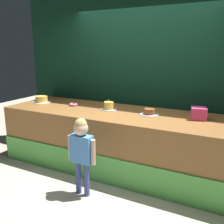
{
  "coord_description": "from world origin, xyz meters",
  "views": [
    {
      "loc": [
        1.47,
        -2.8,
        1.84
      ],
      "look_at": [
        -0.13,
        0.34,
        0.96
      ],
      "focal_mm": 40.13,
      "sensor_mm": 36.0,
      "label": 1
    }
  ],
  "objects_px": {
    "pink_box": "(199,113)",
    "cake_far_left": "(42,99)",
    "child_figure": "(81,146)",
    "donut": "(73,104)",
    "cake_center_left": "(109,106)",
    "cake_center_right": "(149,112)"
  },
  "relations": [
    {
      "from": "child_figure",
      "to": "pink_box",
      "type": "xyz_separation_m",
      "value": [
        1.22,
        1.07,
        0.32
      ]
    },
    {
      "from": "pink_box",
      "to": "cake_center_left",
      "type": "distance_m",
      "value": 1.36
    },
    {
      "from": "cake_center_right",
      "to": "donut",
      "type": "bearing_deg",
      "value": -179.91
    },
    {
      "from": "pink_box",
      "to": "cake_center_right",
      "type": "distance_m",
      "value": 0.68
    },
    {
      "from": "child_figure",
      "to": "cake_center_right",
      "type": "height_order",
      "value": "child_figure"
    },
    {
      "from": "child_figure",
      "to": "donut",
      "type": "distance_m",
      "value": 1.31
    },
    {
      "from": "child_figure",
      "to": "cake_far_left",
      "type": "height_order",
      "value": "child_figure"
    },
    {
      "from": "child_figure",
      "to": "cake_far_left",
      "type": "relative_size",
      "value": 3.21
    },
    {
      "from": "pink_box",
      "to": "cake_far_left",
      "type": "relative_size",
      "value": 0.61
    },
    {
      "from": "cake_center_right",
      "to": "cake_center_left",
      "type": "bearing_deg",
      "value": 178.99
    },
    {
      "from": "child_figure",
      "to": "cake_center_right",
      "type": "distance_m",
      "value": 1.16
    },
    {
      "from": "cake_far_left",
      "to": "cake_center_right",
      "type": "distance_m",
      "value": 2.04
    },
    {
      "from": "cake_center_left",
      "to": "cake_center_right",
      "type": "relative_size",
      "value": 0.96
    },
    {
      "from": "pink_box",
      "to": "cake_center_left",
      "type": "bearing_deg",
      "value": -177.28
    },
    {
      "from": "child_figure",
      "to": "pink_box",
      "type": "relative_size",
      "value": 5.22
    },
    {
      "from": "cake_center_left",
      "to": "cake_far_left",
      "type": "bearing_deg",
      "value": -178.14
    },
    {
      "from": "child_figure",
      "to": "cake_center_right",
      "type": "bearing_deg",
      "value": 61.49
    },
    {
      "from": "pink_box",
      "to": "child_figure",
      "type": "bearing_deg",
      "value": -138.76
    },
    {
      "from": "cake_far_left",
      "to": "cake_center_left",
      "type": "height_order",
      "value": "cake_center_left"
    },
    {
      "from": "donut",
      "to": "cake_far_left",
      "type": "xyz_separation_m",
      "value": [
        -0.68,
        -0.03,
        0.03
      ]
    },
    {
      "from": "child_figure",
      "to": "cake_far_left",
      "type": "distance_m",
      "value": 1.8
    },
    {
      "from": "pink_box",
      "to": "cake_far_left",
      "type": "xyz_separation_m",
      "value": [
        -2.72,
        -0.11,
        -0.03
      ]
    }
  ]
}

